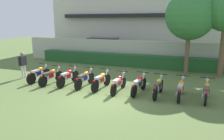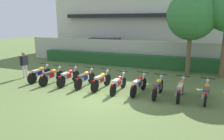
% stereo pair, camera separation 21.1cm
% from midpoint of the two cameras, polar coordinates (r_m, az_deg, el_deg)
% --- Properties ---
extents(ground, '(60.00, 60.00, 0.00)m').
position_cam_midpoint_polar(ground, '(9.43, -3.98, -7.83)').
color(ground, '#566B38').
extents(building, '(21.25, 6.50, 7.36)m').
position_cam_midpoint_polar(building, '(23.39, 11.38, 13.68)').
color(building, beige).
rests_on(building, ground).
extents(compound_wall, '(20.19, 0.30, 1.90)m').
position_cam_midpoint_polar(compound_wall, '(16.45, 7.07, 4.61)').
color(compound_wall, '#BCB7A8').
rests_on(compound_wall, ground).
extents(hedge_row, '(16.15, 0.70, 0.92)m').
position_cam_midpoint_polar(hedge_row, '(15.86, 6.45, 2.50)').
color(hedge_row, '#235628').
rests_on(hedge_row, ground).
extents(parked_car, '(4.71, 2.57, 1.89)m').
position_cam_midpoint_polar(parked_car, '(19.59, -2.34, 6.02)').
color(parked_car, black).
rests_on(parked_car, ground).
extents(tree_near_inspector, '(3.05, 3.05, 5.25)m').
position_cam_midpoint_polar(tree_near_inspector, '(14.15, 20.10, 13.77)').
color(tree_near_inspector, brown).
rests_on(tree_near_inspector, ground).
extents(motorcycle_in_row_0, '(0.60, 1.84, 0.97)m').
position_cam_midpoint_polar(motorcycle_in_row_0, '(12.62, -19.77, -0.99)').
color(motorcycle_in_row_0, black).
rests_on(motorcycle_in_row_0, ground).
extents(motorcycle_in_row_1, '(0.60, 1.85, 0.95)m').
position_cam_midpoint_polar(motorcycle_in_row_1, '(11.96, -16.76, -1.59)').
color(motorcycle_in_row_1, black).
rests_on(motorcycle_in_row_1, ground).
extents(motorcycle_in_row_2, '(0.60, 1.95, 0.98)m').
position_cam_midpoint_polar(motorcycle_in_row_2, '(11.54, -12.37, -1.79)').
color(motorcycle_in_row_2, black).
rests_on(motorcycle_in_row_2, ground).
extents(motorcycle_in_row_3, '(0.60, 1.91, 0.96)m').
position_cam_midpoint_polar(motorcycle_in_row_3, '(11.07, -7.97, -2.28)').
color(motorcycle_in_row_3, black).
rests_on(motorcycle_in_row_3, ground).
extents(motorcycle_in_row_4, '(0.60, 1.88, 0.97)m').
position_cam_midpoint_polar(motorcycle_in_row_4, '(10.61, -3.52, -2.83)').
color(motorcycle_in_row_4, black).
rests_on(motorcycle_in_row_4, ground).
extents(motorcycle_in_row_5, '(0.60, 1.89, 0.94)m').
position_cam_midpoint_polar(motorcycle_in_row_5, '(10.18, 1.22, -3.59)').
color(motorcycle_in_row_5, black).
rests_on(motorcycle_in_row_5, ground).
extents(motorcycle_in_row_6, '(0.60, 1.89, 0.96)m').
position_cam_midpoint_polar(motorcycle_in_row_6, '(10.04, 6.75, -3.89)').
color(motorcycle_in_row_6, black).
rests_on(motorcycle_in_row_6, ground).
extents(motorcycle_in_row_7, '(0.60, 1.82, 0.97)m').
position_cam_midpoint_polar(motorcycle_in_row_7, '(9.80, 11.87, -4.48)').
color(motorcycle_in_row_7, black).
rests_on(motorcycle_in_row_7, ground).
extents(motorcycle_in_row_8, '(0.60, 1.89, 0.95)m').
position_cam_midpoint_polar(motorcycle_in_row_8, '(9.81, 17.63, -4.85)').
color(motorcycle_in_row_8, black).
rests_on(motorcycle_in_row_8, ground).
extents(motorcycle_in_row_9, '(0.60, 1.77, 0.94)m').
position_cam_midpoint_polar(motorcycle_in_row_9, '(9.88, 23.70, -5.27)').
color(motorcycle_in_row_9, black).
rests_on(motorcycle_in_row_9, ground).
extents(inspector_person, '(0.22, 0.65, 1.58)m').
position_cam_midpoint_polar(inspector_person, '(13.69, -23.53, 1.75)').
color(inspector_person, silver).
rests_on(inspector_person, ground).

